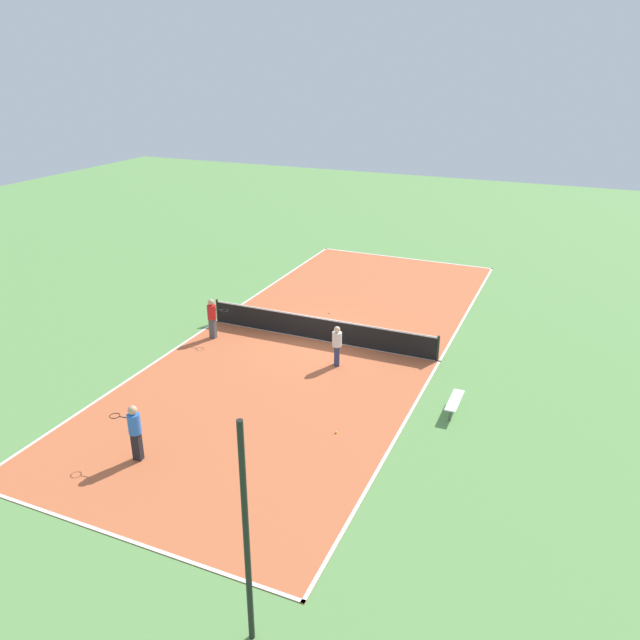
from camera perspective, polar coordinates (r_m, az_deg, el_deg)
ground_plane at (r=25.48m, az=0.00°, el=-1.87°), size 80.00×80.00×0.00m
court_surface at (r=25.47m, az=0.00°, el=-1.85°), size 9.99×24.86×0.02m
tennis_net at (r=25.26m, az=0.00°, el=-0.74°), size 9.79×0.10×1.03m
bench at (r=20.77m, az=12.21°, el=-7.30°), size 0.36×1.48×0.45m
player_far_white at (r=23.04m, az=1.56°, el=-2.16°), size 0.46×0.46×1.57m
player_near_blue at (r=18.49m, az=-16.59°, el=-9.51°), size 0.97×0.44×1.74m
player_coach_red at (r=25.67m, az=-9.84°, el=0.38°), size 0.94×0.37×1.68m
tennis_ball_left_sideline at (r=28.09m, az=0.86°, el=0.66°), size 0.07×0.07×0.07m
tennis_ball_far_baseline at (r=24.92m, az=5.81°, el=-2.44°), size 0.07×0.07×0.07m
tennis_ball_near_net at (r=19.39m, az=1.49°, el=-10.22°), size 0.07×0.07×0.07m
fence_post_back_left at (r=12.16m, az=-6.75°, el=-19.16°), size 0.12×0.12×5.01m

